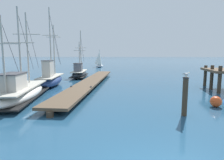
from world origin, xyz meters
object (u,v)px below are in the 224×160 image
object	(u,v)px
mooring_buoy	(216,102)
distant_sailboat	(99,60)
fishing_boat_2	(20,92)
mooring_piling	(185,96)
perched_seagull	(186,74)
fishing_boat_0	(51,79)
fishing_boat_1	(79,73)

from	to	relation	value
mooring_buoy	distant_sailboat	bearing A→B (deg)	108.82
fishing_boat_2	mooring_piling	distance (m)	10.13
perched_seagull	distant_sailboat	distance (m)	36.05
mooring_piling	distant_sailboat	bearing A→B (deg)	104.44
distant_sailboat	mooring_buoy	bearing A→B (deg)	-71.18
mooring_buoy	distant_sailboat	distance (m)	35.07
fishing_boat_0	fishing_boat_1	xyz separation A→B (m)	(1.07, 7.09, -0.15)
mooring_piling	distant_sailboat	xyz separation A→B (m)	(-8.99, 34.92, 0.76)
fishing_boat_2	mooring_piling	world-z (taller)	fishing_boat_2
fishing_boat_0	perched_seagull	distance (m)	13.03
fishing_boat_0	distant_sailboat	bearing A→B (deg)	87.80
perched_seagull	distant_sailboat	bearing A→B (deg)	104.44
mooring_piling	mooring_buoy	world-z (taller)	mooring_piling
fishing_boat_1	fishing_boat_2	size ratio (longest dim) A/B	0.89
fishing_boat_1	distant_sailboat	distance (m)	19.64
fishing_boat_1	mooring_piling	distance (m)	17.74
fishing_boat_1	mooring_buoy	distance (m)	17.64
mooring_piling	fishing_boat_0	bearing A→B (deg)	140.62
perched_seagull	mooring_buoy	world-z (taller)	perched_seagull
fishing_boat_2	distant_sailboat	size ratio (longest dim) A/B	2.00
mooring_piling	mooring_buoy	xyz separation A→B (m)	(2.31, 1.75, -0.69)
fishing_boat_2	distant_sailboat	world-z (taller)	fishing_boat_2
mooring_buoy	fishing_boat_1	bearing A→B (deg)	129.70
fishing_boat_0	fishing_boat_2	bearing A→B (deg)	-88.18
fishing_boat_2	fishing_boat_1	bearing A→B (deg)	86.09
fishing_boat_2	mooring_buoy	size ratio (longest dim) A/B	11.43
fishing_boat_2	mooring_buoy	world-z (taller)	fishing_boat_2
fishing_boat_2	mooring_buoy	xyz separation A→B (m)	(12.15, -0.66, -0.29)
perched_seagull	distant_sailboat	size ratio (longest dim) A/B	0.08
distant_sailboat	fishing_boat_0	bearing A→B (deg)	-92.20
fishing_boat_0	perched_seagull	world-z (taller)	fishing_boat_0
fishing_boat_0	mooring_buoy	bearing A→B (deg)	-27.71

